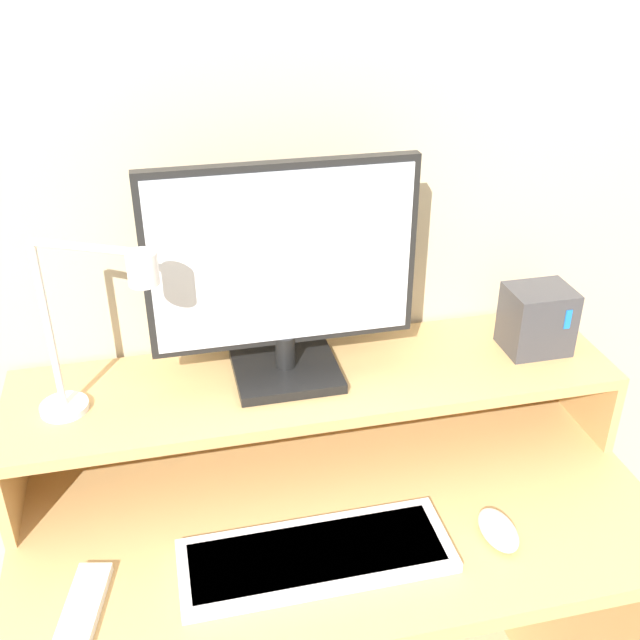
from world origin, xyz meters
The scene contains 9 objects.
wall_back centered at (0.00, 0.62, 1.25)m, with size 6.00×0.05×2.50m.
desk centered at (0.00, 0.29, 0.52)m, with size 1.10×0.59×0.75m.
monitor_shelf centered at (0.00, 0.45, 0.89)m, with size 1.10×0.28×0.17m.
monitor centered at (-0.05, 0.46, 1.12)m, with size 0.46×0.18×0.39m.
desk_lamp centered at (-0.36, 0.40, 1.09)m, with size 0.22×0.14×0.31m.
router_dock centered at (0.43, 0.44, 0.98)m, with size 0.12×0.10×0.13m.
keyboard centered at (-0.06, 0.17, 0.76)m, with size 0.43×0.15×0.02m.
mouse centered at (0.24, 0.15, 0.76)m, with size 0.06×0.10×0.03m.
remote_control centered at (-0.42, 0.14, 0.76)m, with size 0.09×0.18×0.02m.
Camera 1 is at (-0.25, -0.66, 1.66)m, focal length 42.00 mm.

